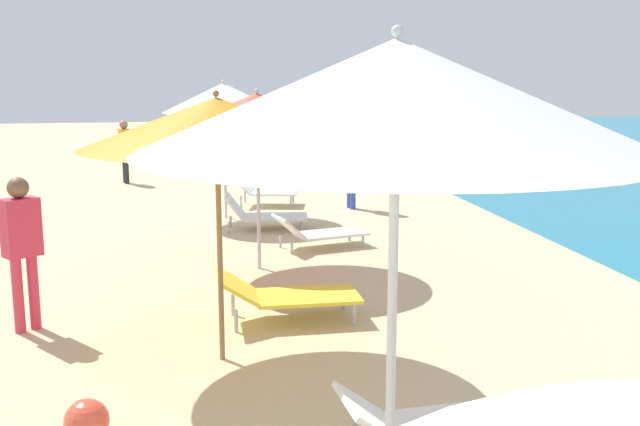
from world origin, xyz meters
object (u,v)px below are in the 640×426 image
object	(u,v)px
umbrella_fourth	(257,111)
person_walking_far	(125,146)
lounger_second_shoreside	(435,422)
person_walking_mid	(22,239)
umbrella_third	(217,123)
lounger_farthest_shoreside	(265,191)
beach_ball	(87,421)
person_walking_near	(352,154)
umbrella_second	(396,96)
umbrella_farthest	(223,98)
lounger_fourth_shoreside	(319,232)
lounger_farthest_inland	(263,214)
lounger_third_shoreside	(287,294)

from	to	relation	value
umbrella_fourth	person_walking_far	world-z (taller)	umbrella_fourth
lounger_second_shoreside	person_walking_mid	bearing A→B (deg)	131.53
umbrella_third	lounger_farthest_shoreside	xyz separation A→B (m)	(1.25, 8.12, -1.93)
person_walking_mid	beach_ball	size ratio (longest dim) A/B	4.93
umbrella_third	person_walking_near	bearing A→B (deg)	68.94
person_walking_far	beach_ball	world-z (taller)	person_walking_far
umbrella_fourth	person_walking_far	xyz separation A→B (m)	(-2.41, 8.48, -1.26)
umbrella_second	umbrella_farthest	size ratio (longest dim) A/B	1.15
umbrella_farthest	beach_ball	world-z (taller)	umbrella_farthest
umbrella_fourth	lounger_farthest_shoreside	distance (m)	5.24
lounger_fourth_shoreside	umbrella_second	bearing A→B (deg)	-110.90
person_walking_near	beach_ball	bearing A→B (deg)	56.17
lounger_second_shoreside	beach_ball	bearing A→B (deg)	160.78
lounger_second_shoreside	umbrella_fourth	bearing A→B (deg)	93.50
beach_ball	umbrella_farthest	bearing A→B (deg)	80.18
lounger_second_shoreside	umbrella_third	world-z (taller)	umbrella_third
umbrella_farthest	lounger_farthest_shoreside	size ratio (longest dim) A/B	1.89
lounger_farthest_shoreside	beach_ball	world-z (taller)	lounger_farthest_shoreside
umbrella_third	umbrella_farthest	size ratio (longest dim) A/B	1.00
lounger_fourth_shoreside	person_walking_far	xyz separation A→B (m)	(-3.44, 7.41, 0.66)
umbrella_second	beach_ball	world-z (taller)	umbrella_second
lounger_farthest_shoreside	beach_ball	bearing A→B (deg)	-91.10
lounger_second_shoreside	umbrella_third	distance (m)	3.21
lounger_farthest_inland	person_walking_near	size ratio (longest dim) A/B	0.83
lounger_farthest_shoreside	person_walking_near	xyz separation A→B (m)	(1.64, -0.61, 0.77)
person_walking_near	umbrella_farthest	bearing A→B (deg)	2.53
beach_ball	lounger_fourth_shoreside	bearing A→B (deg)	64.64
umbrella_fourth	person_walking_mid	xyz separation A→B (m)	(-2.64, -2.09, -1.18)
lounger_farthest_inland	umbrella_farthest	bearing A→B (deg)	123.74
lounger_third_shoreside	lounger_fourth_shoreside	bearing A→B (deg)	74.47
lounger_second_shoreside	person_walking_far	bearing A→B (deg)	98.56
lounger_farthest_inland	lounger_farthest_shoreside	bearing A→B (deg)	89.60
lounger_fourth_shoreside	person_walking_near	distance (m)	3.50
lounger_third_shoreside	lounger_fourth_shoreside	distance (m)	3.45
lounger_farthest_shoreside	umbrella_second	bearing A→B (deg)	-80.13
umbrella_fourth	umbrella_farthest	world-z (taller)	umbrella_farthest
umbrella_third	person_walking_far	xyz separation A→B (m)	(-1.75, 11.73, -1.33)
umbrella_second	lounger_farthest_shoreside	distance (m)	11.63
lounger_farthest_inland	person_walking_mid	xyz separation A→B (m)	(-2.95, -4.67, 0.72)
person_walking_near	person_walking_mid	xyz separation A→B (m)	(-4.87, -6.35, -0.09)
umbrella_second	umbrella_third	world-z (taller)	umbrella_second
umbrella_fourth	umbrella_farthest	size ratio (longest dim) A/B	0.97
lounger_second_shoreside	lounger_third_shoreside	distance (m)	3.19
lounger_third_shoreside	person_walking_mid	xyz separation A→B (m)	(-2.73, 0.15, 0.69)
person_walking_mid	lounger_farthest_inland	bearing A→B (deg)	-68.60
person_walking_far	lounger_farthest_shoreside	bearing A→B (deg)	112.85
umbrella_farthest	person_walking_near	distance (m)	2.79
lounger_second_shoreside	person_walking_far	world-z (taller)	person_walking_far
lounger_second_shoreside	person_walking_near	world-z (taller)	person_walking_near
lounger_second_shoreside	person_walking_near	bearing A→B (deg)	76.93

